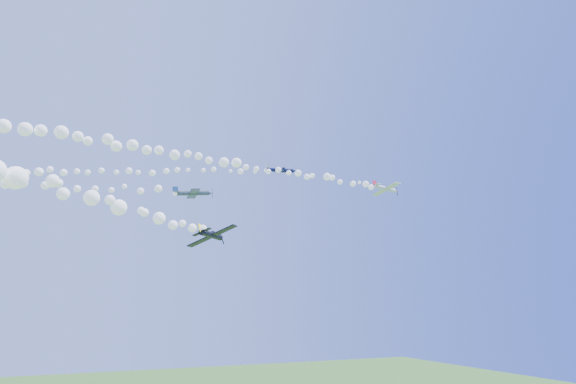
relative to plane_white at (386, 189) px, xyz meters
name	(u,v)px	position (x,y,z in m)	size (l,w,h in m)	color
plane_white	(386,189)	(0.00, 0.00, 0.00)	(6.88, 7.17, 2.45)	silver
smoke_trail_white	(200,158)	(-40.40, -6.22, -0.29)	(76.79, 13.94, 2.91)	white
plane_navy	(281,170)	(-19.73, 8.87, 3.97)	(6.49, 6.74, 2.32)	#0D1039
smoke_trail_navy	(77,171)	(-58.63, 25.84, 3.77)	(74.40, 33.82, 2.63)	white
plane_grey	(193,193)	(-38.11, 7.87, -2.87)	(7.70, 8.08, 2.05)	#394354
plane_black	(212,235)	(-42.04, -21.86, -14.99)	(5.63, 5.52, 2.53)	black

